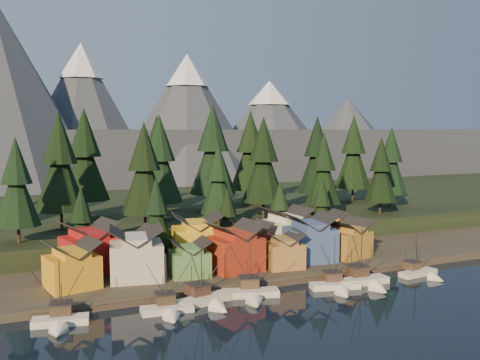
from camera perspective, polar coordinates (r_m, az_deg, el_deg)
name	(u,v)px	position (r m, az deg, el deg)	size (l,w,h in m)	color
ground	(294,314)	(90.74, 5.83, -14.06)	(500.00, 500.00, 0.00)	black
shore_strip	(208,257)	(125.29, -3.48, -8.18)	(400.00, 50.00, 1.50)	#363027
hillside	(151,216)	(171.62, -9.45, -3.76)	(420.00, 100.00, 6.00)	black
dock	(251,285)	(104.47, 1.20, -11.10)	(80.00, 4.00, 1.00)	#473D33
mountain_ridge	(81,137)	(290.09, -16.64, 4.40)	(560.00, 190.00, 90.00)	#4B5161
boat_0	(60,312)	(88.81, -18.69, -13.21)	(9.15, 9.74, 11.35)	silver
boat_1	(168,302)	(90.33, -7.68, -12.73)	(9.04, 9.70, 10.96)	silver
boat_2	(207,292)	(94.04, -3.53, -11.86)	(10.56, 11.09, 12.01)	silver
boat_3	(252,286)	(97.48, 1.24, -11.26)	(11.02, 11.49, 11.95)	beige
boat_4	(337,280)	(103.86, 10.33, -10.41)	(10.17, 10.64, 10.90)	white
boat_5	(367,274)	(107.76, 13.35, -9.71)	(10.78, 11.69, 12.42)	white
boat_6	(422,267)	(117.43, 18.86, -8.82)	(9.34, 9.99, 10.20)	silver
house_front_0	(72,263)	(102.39, -17.50, -8.49)	(10.20, 9.84, 8.64)	gold
house_front_1	(136,252)	(105.07, -11.01, -7.53)	(11.43, 11.11, 10.16)	beige
house_front_2	(189,257)	(106.35, -5.42, -8.16)	(8.12, 8.17, 7.19)	#548648
house_front_3	(235,245)	(109.54, -0.56, -6.98)	(10.79, 10.39, 9.85)	maroon
house_front_4	(283,249)	(112.62, 4.65, -7.31)	(8.34, 8.82, 7.45)	#A07539
house_front_5	(310,236)	(118.28, 7.49, -5.97)	(10.65, 9.84, 10.35)	#3A528A
house_front_6	(348,237)	(123.41, 11.46, -6.01)	(9.97, 9.61, 8.52)	#AA782B
house_back_0	(89,246)	(111.35, -15.82, -6.83)	(11.43, 11.14, 10.43)	maroon
house_back_1	(135,247)	(112.38, -11.12, -7.06)	(8.48, 8.57, 8.78)	#4C7F44
house_back_2	(197,237)	(116.28, -4.62, -6.04)	(11.68, 11.03, 10.72)	yellow
house_back_3	(250,240)	(118.96, 1.11, -6.40)	(9.02, 8.25, 8.26)	maroon
house_back_4	(287,229)	(126.11, 5.00, -5.21)	(10.02, 9.66, 10.41)	white
house_back_5	(327,229)	(131.17, 9.22, -5.18)	(8.57, 8.66, 8.99)	#C28A1B
tree_hill_2	(17,185)	(122.46, -22.71, -0.52)	(9.76, 9.76, 22.75)	#332319
tree_hill_3	(60,165)	(134.76, -18.66, 1.50)	(12.28, 12.28, 28.60)	#332319
tree_hill_4	(85,158)	(150.54, -16.21, 2.26)	(12.91, 12.91, 30.08)	#332319
tree_hill_5	(144,172)	(128.10, -10.15, 0.88)	(11.19, 11.19, 26.06)	#332319
tree_hill_6	(160,162)	(144.54, -8.55, 1.88)	(12.10, 12.10, 28.19)	#332319
tree_hill_7	(218,181)	(132.03, -2.32, -0.16)	(8.92, 8.92, 20.79)	#332319
tree_hill_8	(213,153)	(156.80, -2.91, 2.94)	(13.66, 13.66, 31.81)	#332319
tree_hill_9	(263,163)	(144.68, 2.52, 1.84)	(11.89, 11.89, 27.71)	#332319
tree_hill_10	(250,153)	(170.54, 1.12, 2.86)	(12.99, 12.99, 30.26)	#332319
tree_hill_11	(324,171)	(148.53, 8.90, 0.94)	(10.00, 10.00, 23.30)	#332319
tree_hill_12	(317,158)	(166.09, 8.21, 2.37)	(12.16, 12.16, 28.33)	#332319
tree_hill_13	(381,172)	(157.58, 14.79, 0.84)	(9.48, 9.48, 22.09)	#332319
tree_hill_14	(353,155)	(181.19, 12.00, 2.66)	(12.41, 12.41, 28.92)	#332319
tree_hill_15	(157,158)	(161.95, -8.82, 2.31)	(12.21, 12.21, 28.44)	#332319
tree_hill_17	(391,163)	(172.79, 15.80, 1.74)	(10.76, 10.76, 25.06)	#332319
tree_shore_0	(82,223)	(116.49, -16.53, -4.41)	(7.29, 7.29, 16.99)	#332319
tree_shore_1	(156,215)	(119.53, -8.90, -3.67)	(7.82, 7.82, 18.23)	#332319
tree_shore_2	(227,217)	(125.31, -1.36, -3.98)	(6.48, 6.48, 15.08)	#332319
tree_shore_3	(280,210)	(131.23, 4.28, -3.25)	(7.03, 7.03, 16.38)	#332319
tree_shore_4	(322,206)	(137.28, 8.69, -2.80)	(7.24, 7.24, 16.87)	#332319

